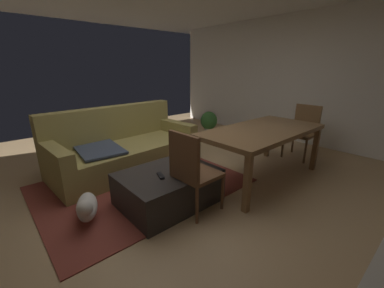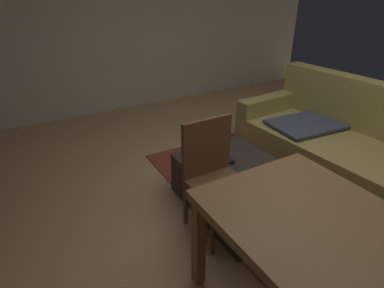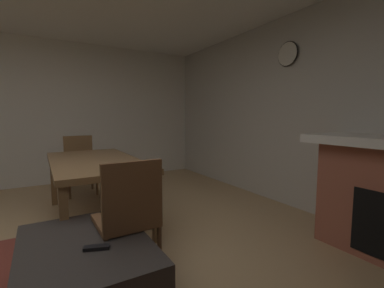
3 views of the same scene
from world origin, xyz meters
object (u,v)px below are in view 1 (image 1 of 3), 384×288
Objects in this scene: tv_remote at (161,176)px; potted_plant at (209,122)px; small_dog at (87,207)px; couch at (124,149)px; dining_chair_east at (303,128)px; dining_chair_west at (191,169)px; ottoman_coffee_table at (169,187)px; dining_table at (262,134)px.

potted_plant reaches higher than tv_remote.
potted_plant is 3.78m from small_dog.
tv_remote is 0.29× the size of potted_plant.
potted_plant is at bearing 12.12° from couch.
dining_chair_east is 1.66× the size of small_dog.
dining_chair_west is 3.32m from potted_plant.
potted_plant is at bearing 94.49° from dining_chair_east.
couch reaches higher than ottoman_coffee_table.
couch is 2.44× the size of dining_chair_east.
dining_chair_west reaches higher than dining_table.
dining_chair_west is (-1.33, -0.00, -0.15)m from dining_table.
couch is at bearing 128.53° from dining_table.
couch is at bearing 99.72° from tv_remote.
small_dog is at bearing -155.20° from potted_plant.
small_dog is at bearing 175.59° from tv_remote.
dining_chair_east is 2.20m from potted_plant.
potted_plant reaches higher than small_dog.
dining_table is (1.31, -1.65, 0.35)m from couch.
couch is 1.66m from dining_chair_west.
ottoman_coffee_table is at bearing 166.96° from dining_table.
dining_table is at bearing 9.41° from tv_remote.
couch reaches higher than dining_chair_west.
small_dog is at bearing 162.73° from ottoman_coffee_table.
small_dog is at bearing 147.50° from dining_chair_west.
tv_remote is at bearing 174.59° from dining_chair_east.
tv_remote is (-0.14, -0.05, 0.21)m from ottoman_coffee_table.
dining_chair_east is at bearing 0.07° from dining_chair_west.
dining_chair_east is at bearing 14.05° from tv_remote.
couch is 2.06× the size of ottoman_coffee_table.
couch reaches higher than small_dog.
ottoman_coffee_table is 6.86× the size of tv_remote.
ottoman_coffee_table is 1.96× the size of small_dog.
dining_table reaches higher than tv_remote.
potted_plant reaches higher than ottoman_coffee_table.
dining_table is (1.41, -0.33, 0.47)m from ottoman_coffee_table.
dining_table is (1.55, -0.27, 0.26)m from tv_remote.
dining_table reaches higher than small_dog.
dining_chair_west is (0.21, -0.28, 0.11)m from tv_remote.
couch is 4.07× the size of potted_plant.
dining_chair_east reaches higher than ottoman_coffee_table.
couch is 14.16× the size of tv_remote.
tv_remote is at bearing 127.73° from dining_chair_west.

